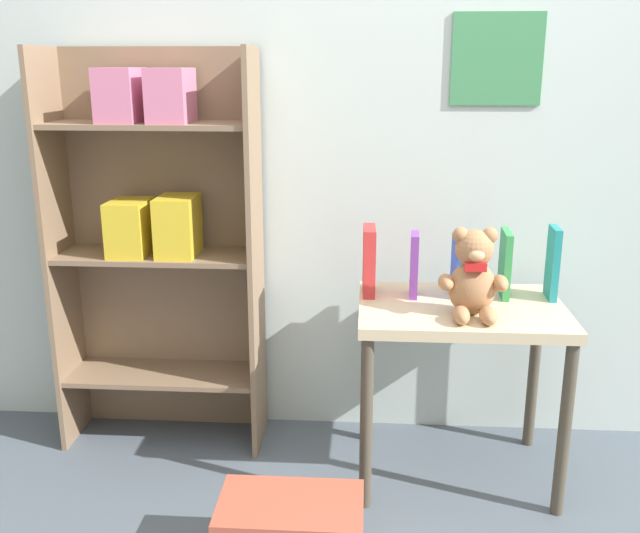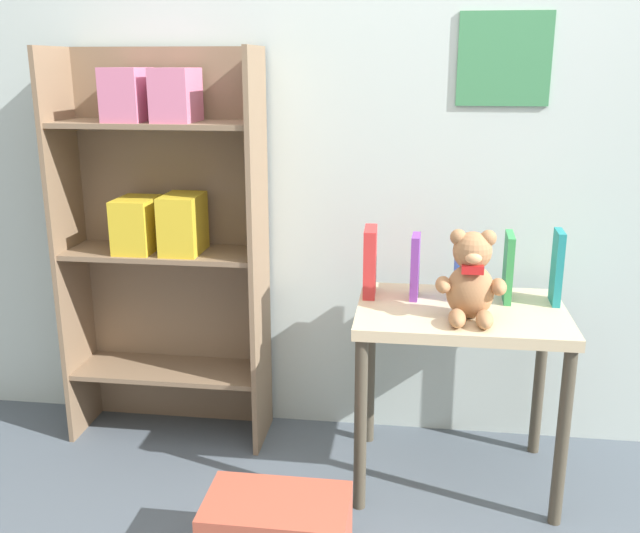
{
  "view_description": "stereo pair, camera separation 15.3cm",
  "coord_description": "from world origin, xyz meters",
  "px_view_note": "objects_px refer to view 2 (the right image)",
  "views": [
    {
      "loc": [
        -0.16,
        -1.3,
        1.37
      ],
      "look_at": [
        -0.31,
        0.97,
        0.72
      ],
      "focal_mm": 40.0,
      "sensor_mm": 36.0,
      "label": 1
    },
    {
      "loc": [
        -0.01,
        -1.29,
        1.37
      ],
      "look_at": [
        -0.31,
        0.97,
        0.72
      ],
      "focal_mm": 40.0,
      "sensor_mm": 36.0,
      "label": 2
    }
  ],
  "objects_px": {
    "bookshelf_side": "(165,224)",
    "display_table": "(460,335)",
    "teddy_bear": "(471,279)",
    "book_standing_green": "(508,267)",
    "book_standing_blue": "(461,269)",
    "book_standing_red": "(370,262)",
    "book_standing_teal": "(557,267)",
    "book_standing_purple": "(415,267)"
  },
  "relations": [
    {
      "from": "display_table",
      "to": "book_standing_blue",
      "type": "distance_m",
      "value": 0.22
    },
    {
      "from": "book_standing_purple",
      "to": "book_standing_teal",
      "type": "height_order",
      "value": "book_standing_teal"
    },
    {
      "from": "book_standing_red",
      "to": "bookshelf_side",
      "type": "bearing_deg",
      "value": 170.13
    },
    {
      "from": "book_standing_purple",
      "to": "display_table",
      "type": "bearing_deg",
      "value": -27.31
    },
    {
      "from": "book_standing_purple",
      "to": "teddy_bear",
      "type": "bearing_deg",
      "value": -44.9
    },
    {
      "from": "bookshelf_side",
      "to": "teddy_bear",
      "type": "relative_size",
      "value": 5.12
    },
    {
      "from": "book_standing_teal",
      "to": "display_table",
      "type": "bearing_deg",
      "value": -160.94
    },
    {
      "from": "teddy_bear",
      "to": "book_standing_blue",
      "type": "height_order",
      "value": "teddy_bear"
    },
    {
      "from": "teddy_bear",
      "to": "display_table",
      "type": "bearing_deg",
      "value": 99.61
    },
    {
      "from": "bookshelf_side",
      "to": "book_standing_teal",
      "type": "height_order",
      "value": "bookshelf_side"
    },
    {
      "from": "bookshelf_side",
      "to": "book_standing_blue",
      "type": "xyz_separation_m",
      "value": [
        1.06,
        -0.1,
        -0.1
      ]
    },
    {
      "from": "book_standing_green",
      "to": "book_standing_teal",
      "type": "bearing_deg",
      "value": -4.3
    },
    {
      "from": "book_standing_green",
      "to": "book_standing_teal",
      "type": "relative_size",
      "value": 0.92
    },
    {
      "from": "bookshelf_side",
      "to": "display_table",
      "type": "height_order",
      "value": "bookshelf_side"
    },
    {
      "from": "bookshelf_side",
      "to": "display_table",
      "type": "distance_m",
      "value": 1.12
    },
    {
      "from": "book_standing_blue",
      "to": "book_standing_teal",
      "type": "xyz_separation_m",
      "value": [
        0.3,
        -0.02,
        0.02
      ]
    },
    {
      "from": "display_table",
      "to": "book_standing_green",
      "type": "bearing_deg",
      "value": 36.78
    },
    {
      "from": "book_standing_red",
      "to": "book_standing_teal",
      "type": "height_order",
      "value": "book_standing_teal"
    },
    {
      "from": "book_standing_red",
      "to": "book_standing_purple",
      "type": "xyz_separation_m",
      "value": [
        0.15,
        -0.02,
        -0.01
      ]
    },
    {
      "from": "book_standing_purple",
      "to": "book_standing_teal",
      "type": "distance_m",
      "value": 0.46
    },
    {
      "from": "display_table",
      "to": "book_standing_red",
      "type": "distance_m",
      "value": 0.38
    },
    {
      "from": "book_standing_purple",
      "to": "book_standing_green",
      "type": "distance_m",
      "value": 0.31
    },
    {
      "from": "bookshelf_side",
      "to": "teddy_bear",
      "type": "bearing_deg",
      "value": -16.22
    },
    {
      "from": "display_table",
      "to": "book_standing_red",
      "type": "height_order",
      "value": "book_standing_red"
    },
    {
      "from": "book_standing_teal",
      "to": "teddy_bear",
      "type": "bearing_deg",
      "value": -144.57
    },
    {
      "from": "bookshelf_side",
      "to": "book_standing_teal",
      "type": "xyz_separation_m",
      "value": [
        1.36,
        -0.12,
        -0.08
      ]
    },
    {
      "from": "bookshelf_side",
      "to": "book_standing_purple",
      "type": "height_order",
      "value": "bookshelf_side"
    },
    {
      "from": "bookshelf_side",
      "to": "book_standing_red",
      "type": "bearing_deg",
      "value": -8.33
    },
    {
      "from": "book_standing_green",
      "to": "book_standing_purple",
      "type": "bearing_deg",
      "value": -172.51
    },
    {
      "from": "book_standing_red",
      "to": "book_standing_blue",
      "type": "height_order",
      "value": "book_standing_red"
    },
    {
      "from": "teddy_bear",
      "to": "book_standing_green",
      "type": "height_order",
      "value": "teddy_bear"
    },
    {
      "from": "teddy_bear",
      "to": "book_standing_green",
      "type": "distance_m",
      "value": 0.25
    },
    {
      "from": "display_table",
      "to": "book_standing_teal",
      "type": "relative_size",
      "value": 2.75
    },
    {
      "from": "teddy_bear",
      "to": "book_standing_blue",
      "type": "relative_size",
      "value": 1.41
    },
    {
      "from": "teddy_bear",
      "to": "book_standing_teal",
      "type": "height_order",
      "value": "teddy_bear"
    },
    {
      "from": "display_table",
      "to": "book_standing_purple",
      "type": "relative_size",
      "value": 3.09
    },
    {
      "from": "book_standing_green",
      "to": "display_table",
      "type": "bearing_deg",
      "value": -140.52
    },
    {
      "from": "teddy_bear",
      "to": "book_standing_blue",
      "type": "xyz_separation_m",
      "value": [
        -0.02,
        0.21,
        -0.03
      ]
    },
    {
      "from": "teddy_bear",
      "to": "book_standing_red",
      "type": "distance_m",
      "value": 0.38
    },
    {
      "from": "book_standing_blue",
      "to": "teddy_bear",
      "type": "bearing_deg",
      "value": -86.7
    },
    {
      "from": "book_standing_purple",
      "to": "book_standing_blue",
      "type": "relative_size",
      "value": 1.09
    },
    {
      "from": "teddy_bear",
      "to": "book_standing_teal",
      "type": "relative_size",
      "value": 1.15
    }
  ]
}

